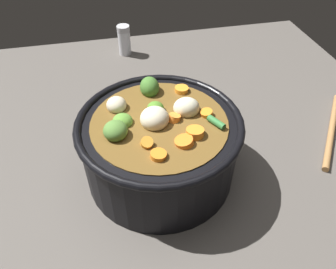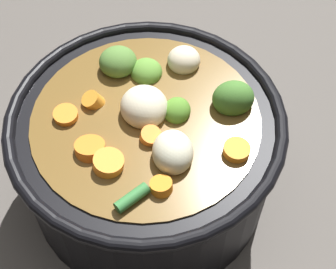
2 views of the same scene
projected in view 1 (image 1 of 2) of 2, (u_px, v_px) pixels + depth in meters
The scene contains 3 objects.
ground_plane at pixel (160, 172), 0.59m from camera, with size 1.10×1.10×0.00m, color #514C47.
cooking_pot at pixel (160, 146), 0.55m from camera, with size 0.27×0.27×0.15m.
salt_shaker at pixel (124, 40), 0.89m from camera, with size 0.03×0.03×0.08m.
Camera 1 is at (0.38, -0.07, 0.45)m, focal length 34.66 mm.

